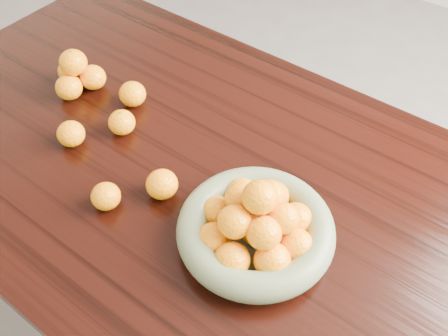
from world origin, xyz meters
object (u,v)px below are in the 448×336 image
Objects in this scene: orange_pyramid at (76,74)px; loose_orange_0 at (122,122)px; dining_table at (233,211)px; fruit_bowl at (256,228)px.

orange_pyramid is 0.23m from loose_orange_0.
orange_pyramid reaches higher than dining_table.
fruit_bowl reaches higher than loose_orange_0.
fruit_bowl is 2.31× the size of orange_pyramid.
orange_pyramid is (-0.57, 0.04, 0.14)m from dining_table.
dining_table is at bearing -3.60° from orange_pyramid.
orange_pyramid is at bearing 169.68° from fruit_bowl.
fruit_bowl is at bearing -8.86° from loose_orange_0.
loose_orange_0 is (-0.47, 0.07, -0.01)m from fruit_bowl.
dining_table is 0.36m from loose_orange_0.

